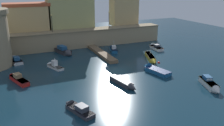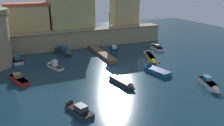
{
  "view_description": "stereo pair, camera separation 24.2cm",
  "coord_description": "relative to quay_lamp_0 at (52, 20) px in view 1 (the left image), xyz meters",
  "views": [
    {
      "loc": [
        -15.94,
        -33.99,
        14.08
      ],
      "look_at": [
        0.0,
        2.09,
        0.93
      ],
      "focal_mm": 38.14,
      "sensor_mm": 36.0,
      "label": 1
    },
    {
      "loc": [
        -15.72,
        -34.09,
        14.08
      ],
      "look_at": [
        0.0,
        2.09,
        0.93
      ],
      "focal_mm": 38.14,
      "sensor_mm": 36.0,
      "label": 2
    }
  ],
  "objects": [
    {
      "name": "ground_plane",
      "position": [
        6.93,
        -18.89,
        -6.53
      ],
      "size": [
        102.78,
        102.78,
        0.0
      ],
      "primitive_type": "plane",
      "color": "#112D3D"
    },
    {
      "name": "moored_boat_8",
      "position": [
        -2.5,
        -12.37,
        -6.17
      ],
      "size": [
        2.75,
        4.71,
        2.22
      ],
      "rotation": [
        0.0,
        0.0,
        1.95
      ],
      "color": "white",
      "rests_on": "ground"
    },
    {
      "name": "moored_boat_10",
      "position": [
        21.23,
        -8.66,
        -6.14
      ],
      "size": [
        1.94,
        5.18,
        1.57
      ],
      "rotation": [
        0.0,
        0.0,
        1.48
      ],
      "color": "white",
      "rests_on": "ground"
    },
    {
      "name": "moored_boat_1",
      "position": [
        15.81,
        -15.49,
        -6.13
      ],
      "size": [
        3.57,
        7.07,
        2.19
      ],
      "rotation": [
        0.0,
        0.0,
        -1.93
      ],
      "color": "gold",
      "rests_on": "ground"
    },
    {
      "name": "mooring_buoy_0",
      "position": [
        16.13,
        -17.73,
        -6.53
      ],
      "size": [
        0.49,
        0.49,
        0.49
      ],
      "primitive_type": "sphere",
      "color": "red",
      "rests_on": "ground"
    },
    {
      "name": "moored_boat_9",
      "position": [
        1.29,
        -4.24,
        -6.0
      ],
      "size": [
        3.47,
        7.21,
        1.96
      ],
      "rotation": [
        0.0,
        0.0,
        -1.3
      ],
      "color": "#333338",
      "rests_on": "ground"
    },
    {
      "name": "pier_dock",
      "position": [
        8.25,
        -8.29,
        -6.22
      ],
      "size": [
        1.72,
        13.05,
        0.7
      ],
      "color": "brown",
      "rests_on": "ground"
    },
    {
      "name": "old_town_backdrop",
      "position": [
        5.0,
        3.92,
        0.95
      ],
      "size": [
        32.5,
        5.39,
        8.26
      ],
      "color": "tan",
      "rests_on": "ground"
    },
    {
      "name": "moored_boat_2",
      "position": [
        5.5,
        -24.44,
        -6.17
      ],
      "size": [
        2.21,
        5.95,
        1.1
      ],
      "rotation": [
        0.0,
        0.0,
        -1.38
      ],
      "color": "#333338",
      "rests_on": "ground"
    },
    {
      "name": "moored_boat_5",
      "position": [
        12.63,
        -21.19,
        -6.17
      ],
      "size": [
        2.9,
        5.91,
        1.69
      ],
      "rotation": [
        0.0,
        0.0,
        1.78
      ],
      "color": "#195689",
      "rests_on": "ground"
    },
    {
      "name": "quay_lamp_0",
      "position": [
        0.0,
        0.0,
        0.0
      ],
      "size": [
        0.32,
        0.32,
        3.83
      ],
      "color": "black",
      "rests_on": "quay_wall"
    },
    {
      "name": "moored_boat_7",
      "position": [
        11.88,
        -6.35,
        -6.09
      ],
      "size": [
        2.64,
        5.17,
        2.65
      ],
      "rotation": [
        0.0,
        0.0,
        1.27
      ],
      "color": "#195689",
      "rests_on": "ground"
    },
    {
      "name": "moored_boat_0",
      "position": [
        -2.83,
        -28.71,
        -6.18
      ],
      "size": [
        2.89,
        5.21,
        1.46
      ],
      "rotation": [
        0.0,
        0.0,
        1.91
      ],
      "color": "#333338",
      "rests_on": "ground"
    },
    {
      "name": "moored_boat_3",
      "position": [
        -8.49,
        -6.4,
        -6.1
      ],
      "size": [
        2.47,
        4.78,
        1.73
      ],
      "rotation": [
        0.0,
        0.0,
        1.78
      ],
      "color": "silver",
      "rests_on": "ground"
    },
    {
      "name": "quay_lamp_1",
      "position": [
        13.56,
        -0.0,
        -0.0
      ],
      "size": [
        0.32,
        0.32,
        3.82
      ],
      "color": "black",
      "rests_on": "quay_wall"
    },
    {
      "name": "moored_boat_4",
      "position": [
        16.35,
        -30.15,
        -6.04
      ],
      "size": [
        3.09,
        5.49,
        1.57
      ],
      "rotation": [
        0.0,
        0.0,
        -1.93
      ],
      "color": "silver",
      "rests_on": "ground"
    },
    {
      "name": "quay_wall",
      "position": [
        6.93,
        -0.0,
        -4.51
      ],
      "size": [
        39.27,
        3.83,
        4.02
      ],
      "color": "#9E8966",
      "rests_on": "ground"
    },
    {
      "name": "moored_boat_6",
      "position": [
        -8.69,
        -16.34,
        -6.1
      ],
      "size": [
        3.09,
        6.05,
        1.5
      ],
      "rotation": [
        0.0,
        0.0,
        1.92
      ],
      "color": "red",
      "rests_on": "ground"
    }
  ]
}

